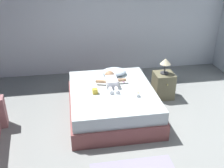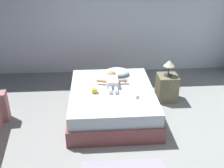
# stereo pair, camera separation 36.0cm
# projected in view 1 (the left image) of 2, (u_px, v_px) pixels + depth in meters

# --- Properties ---
(ground_plane) EXTENTS (8.00, 8.00, 0.00)m
(ground_plane) POSITION_uv_depth(u_px,v_px,m) (122.00, 155.00, 3.71)
(ground_plane) COLOR gray
(wall_behind_bed) EXTENTS (8.00, 0.12, 2.74)m
(wall_behind_bed) POSITION_uv_depth(u_px,v_px,m) (96.00, 13.00, 5.73)
(wall_behind_bed) COLOR silver
(wall_behind_bed) RESTS_ON ground_plane
(bed) EXTENTS (1.45, 1.77, 0.49)m
(bed) POSITION_uv_depth(u_px,v_px,m) (112.00, 102.00, 4.55)
(bed) COLOR brown
(bed) RESTS_ON ground_plane
(pillow) EXTENTS (0.45, 0.35, 0.12)m
(pillow) POSITION_uv_depth(u_px,v_px,m) (114.00, 72.00, 4.94)
(pillow) COLOR silver
(pillow) RESTS_ON bed
(baby) EXTENTS (0.54, 0.65, 0.17)m
(baby) POSITION_uv_depth(u_px,v_px,m) (111.00, 80.00, 4.59)
(baby) COLOR white
(baby) RESTS_ON bed
(toothbrush) EXTENTS (0.10, 0.14, 0.02)m
(toothbrush) POSITION_uv_depth(u_px,v_px,m) (121.00, 80.00, 4.73)
(toothbrush) COLOR #A92B9F
(toothbrush) RESTS_ON bed
(nightstand) EXTENTS (0.37, 0.40, 0.50)m
(nightstand) POSITION_uv_depth(u_px,v_px,m) (163.00, 85.00, 5.09)
(nightstand) COLOR #696348
(nightstand) RESTS_ON ground_plane
(lamp) EXTENTS (0.20, 0.20, 0.30)m
(lamp) POSITION_uv_depth(u_px,v_px,m) (165.00, 63.00, 4.88)
(lamp) COLOR #333338
(lamp) RESTS_ON nightstand
(toy_block) EXTENTS (0.09, 0.09, 0.08)m
(toy_block) POSITION_uv_depth(u_px,v_px,m) (95.00, 91.00, 4.30)
(toy_block) COLOR gold
(toy_block) RESTS_ON bed
(baby_bottle) EXTENTS (0.06, 0.11, 0.08)m
(baby_bottle) POSITION_uv_depth(u_px,v_px,m) (138.00, 94.00, 4.23)
(baby_bottle) COLOR white
(baby_bottle) RESTS_ON bed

